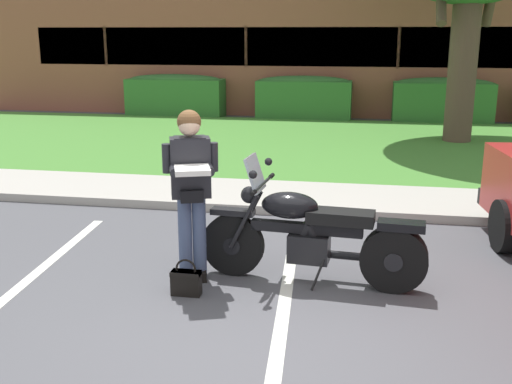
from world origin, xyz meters
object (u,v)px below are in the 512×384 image
Objects in this scene: hedge_center_right at (443,99)px; hedge_left at (176,94)px; rider_person at (191,182)px; handbag at (186,281)px; brick_building at (392,46)px; motorcycle at (319,236)px; hedge_center_left at (304,97)px.

hedge_left is at bearing 180.00° from hedge_center_right.
rider_person reaches higher than hedge_center_right.
brick_building is (2.40, 18.00, 1.79)m from handbag.
hedge_left is (-3.94, 11.90, -0.36)m from rider_person.
brick_building reaches higher than handbag.
brick_building is at bearing 82.42° from handbag.
rider_person is 0.94m from handbag.
brick_building is (6.37, 5.72, 1.29)m from hedge_left.
hedge_center_right is at bearing -77.89° from brick_building.
rider_person is at bearing 95.77° from handbag.
hedge_center_right is at bearing 78.38° from motorcycle.
hedge_left and hedge_center_left have the same top height.
hedge_left is 7.60m from hedge_center_right.
hedge_center_left is 1.01× the size of hedge_center_right.
handbag is 18.25m from brick_building.
hedge_left is at bearing 113.77° from motorcycle.
handbag is at bearing -89.18° from hedge_center_left.
motorcycle is 1.35m from handbag.
brick_building is (2.57, 5.72, 1.29)m from hedge_center_left.
rider_person is 11.91m from hedge_center_left.
hedge_left is (-3.98, 12.28, 0.51)m from handbag.
motorcycle is 12.86m from hedge_left.
hedge_center_left is (-0.14, 11.90, -0.36)m from rider_person.
handbag is at bearing -84.23° from rider_person.
handbag is at bearing -106.45° from hedge_center_right.
hedge_left is at bearing -180.00° from hedge_center_left.
hedge_left is at bearing -138.07° from brick_building.
hedge_center_right is at bearing 0.00° from hedge_left.
hedge_center_right is (3.62, 12.28, 0.51)m from handbag.
handbag is (0.04, -0.38, -0.86)m from rider_person.
hedge_left is 8.66m from brick_building.
hedge_center_left and hedge_center_right have the same top height.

